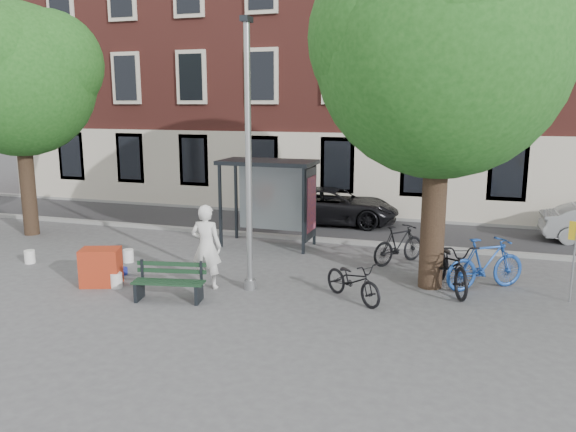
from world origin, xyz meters
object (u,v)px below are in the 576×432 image
(lamppost, at_px, (249,171))
(car_dark, at_px, (333,206))
(bike_a, at_px, (353,280))
(bike_d, at_px, (399,244))
(painter, at_px, (206,247))
(bench, at_px, (169,284))
(red_stand, at_px, (101,267))
(bike_c, at_px, (451,265))
(notice_sign, at_px, (575,245))
(bike_b, at_px, (485,264))
(bus_shelter, at_px, (281,184))

(lamppost, height_order, car_dark, lamppost)
(bike_a, relative_size, car_dark, 0.38)
(bike_d, bearing_deg, lamppost, 85.21)
(painter, height_order, bench, painter)
(painter, relative_size, red_stand, 2.22)
(bike_c, xyz_separation_m, red_stand, (-7.97, -2.21, -0.15))
(bike_c, height_order, red_stand, bike_c)
(painter, xyz_separation_m, notice_sign, (8.01, 1.55, 0.28))
(bike_c, bearing_deg, painter, 176.38)
(bench, relative_size, bike_d, 0.92)
(bike_a, xyz_separation_m, car_dark, (-2.30, 7.78, 0.19))
(notice_sign, bearing_deg, bike_d, 176.90)
(bike_a, bearing_deg, notice_sign, -35.28)
(bike_c, relative_size, car_dark, 0.49)
(bike_d, bearing_deg, bike_b, -176.77)
(bench, bearing_deg, car_dark, 68.93)
(bench, distance_m, bike_b, 7.26)
(bus_shelter, relative_size, notice_sign, 1.58)
(bus_shelter, height_order, car_dark, bus_shelter)
(lamppost, relative_size, car_dark, 1.31)
(painter, xyz_separation_m, car_dark, (1.15, 7.97, -0.35))
(bus_shelter, xyz_separation_m, painter, (-0.40, -4.30, -0.92))
(car_dark, bearing_deg, bike_c, -150.66)
(bike_d, bearing_deg, bike_c, 166.53)
(bike_c, bearing_deg, red_stand, 175.65)
(bike_b, distance_m, bike_d, 2.68)
(car_dark, bearing_deg, bike_a, -168.36)
(bike_d, bearing_deg, painter, 78.71)
(car_dark, relative_size, red_stand, 5.18)
(bike_d, xyz_separation_m, car_dark, (-2.89, 4.54, 0.11))
(red_stand, distance_m, notice_sign, 10.75)
(painter, height_order, bike_a, painter)
(notice_sign, bearing_deg, bench, -140.76)
(bike_b, bearing_deg, car_dark, 4.53)
(bus_shelter, height_order, bike_a, bus_shelter)
(bike_c, bearing_deg, bike_d, 108.23)
(bus_shelter, distance_m, bike_d, 3.99)
(bike_c, xyz_separation_m, bike_d, (-1.43, 1.83, -0.06))
(car_dark, height_order, red_stand, car_dark)
(car_dark, bearing_deg, red_stand, 152.17)
(painter, height_order, red_stand, painter)
(bike_a, distance_m, bike_b, 3.26)
(bike_b, xyz_separation_m, car_dark, (-5.08, 6.09, 0.02))
(bike_a, bearing_deg, bike_d, 27.69)
(bike_b, bearing_deg, bench, 78.34)
(bench, distance_m, bike_c, 6.46)
(bus_shelter, bearing_deg, bike_c, -28.05)
(bike_c, distance_m, red_stand, 8.27)
(bike_c, bearing_deg, lamppost, 177.51)
(bike_a, xyz_separation_m, red_stand, (-5.94, -0.80, -0.01))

